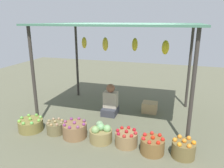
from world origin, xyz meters
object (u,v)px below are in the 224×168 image
object	(u,v)px
vendor_person	(110,103)
basket_red_tomatoes	(152,145)
basket_potatoes	(56,127)
basket_green_apples	(31,125)
basket_purple_onions	(75,130)
wooden_crate_near_vendor	(150,107)
basket_red_apples	(126,138)
basket_oranges	(183,149)
basket_cabbages	(101,134)

from	to	relation	value
vendor_person	basket_red_tomatoes	size ratio (longest dim) A/B	1.84
basket_potatoes	basket_red_tomatoes	xyz separation A→B (m)	(2.02, -0.11, 0.02)
basket_green_apples	basket_purple_onions	bearing A→B (deg)	1.98
basket_green_apples	wooden_crate_near_vendor	distance (m)	2.87
basket_red_apples	basket_oranges	bearing A→B (deg)	-3.12
basket_green_apples	basket_purple_onions	size ratio (longest dim) A/B	1.06
basket_green_apples	basket_potatoes	distance (m)	0.58
basket_potatoes	basket_red_tomatoes	size ratio (longest dim) A/B	0.87
basket_green_apples	basket_potatoes	xyz separation A→B (m)	(0.57, 0.05, 0.00)
basket_potatoes	basket_purple_onions	bearing A→B (deg)	-1.95
basket_green_apples	basket_cabbages	size ratio (longest dim) A/B	1.16
basket_green_apples	basket_purple_onions	world-z (taller)	basket_purple_onions
basket_potatoes	basket_red_apples	size ratio (longest dim) A/B	0.86
basket_potatoes	wooden_crate_near_vendor	world-z (taller)	basket_potatoes
basket_green_apples	basket_red_tomatoes	size ratio (longest dim) A/B	1.21
wooden_crate_near_vendor	basket_green_apples	bearing A→B (deg)	-143.08
basket_red_apples	basket_oranges	distance (m)	1.03
vendor_person	basket_cabbages	distance (m)	1.31
basket_purple_onions	basket_oranges	bearing A→B (deg)	-1.30
basket_cabbages	wooden_crate_near_vendor	bearing A→B (deg)	67.29
basket_green_apples	basket_cabbages	distance (m)	1.59
basket_oranges	basket_green_apples	bearing A→B (deg)	179.78
basket_cabbages	basket_purple_onions	bearing A→B (deg)	179.96
basket_cabbages	basket_oranges	bearing A→B (deg)	-1.76
basket_potatoes	basket_red_apples	distance (m)	1.52
basket_red_tomatoes	wooden_crate_near_vendor	world-z (taller)	basket_red_tomatoes
basket_green_apples	basket_red_tomatoes	world-z (taller)	basket_red_tomatoes
basket_potatoes	basket_oranges	size ratio (longest dim) A/B	0.91
vendor_person	basket_red_tomatoes	bearing A→B (deg)	-48.24
basket_red_tomatoes	wooden_crate_near_vendor	distance (m)	1.81
basket_red_apples	basket_oranges	world-z (taller)	basket_oranges
basket_red_tomatoes	basket_oranges	bearing A→B (deg)	4.78
basket_potatoes	basket_purple_onions	xyz separation A→B (m)	(0.45, -0.02, 0.02)
basket_red_tomatoes	wooden_crate_near_vendor	size ratio (longest dim) A/B	1.14
basket_red_tomatoes	basket_green_apples	bearing A→B (deg)	178.76
basket_cabbages	vendor_person	bearing A→B (deg)	99.68
basket_oranges	basket_red_apples	bearing A→B (deg)	176.88
basket_potatoes	basket_cabbages	world-z (taller)	basket_cabbages
basket_red_tomatoes	wooden_crate_near_vendor	xyz separation A→B (m)	(-0.30, 1.78, -0.01)
vendor_person	basket_red_apples	size ratio (longest dim) A/B	1.83
basket_potatoes	basket_oranges	world-z (taller)	basket_oranges
basket_green_apples	basket_oranges	xyz separation A→B (m)	(3.12, -0.01, 0.02)
basket_potatoes	basket_cabbages	size ratio (longest dim) A/B	0.83
basket_purple_onions	basket_oranges	xyz separation A→B (m)	(2.10, -0.05, 0.00)
basket_purple_onions	basket_red_tomatoes	bearing A→B (deg)	-3.34
vendor_person	basket_purple_onions	world-z (taller)	vendor_person
vendor_person	wooden_crate_near_vendor	bearing A→B (deg)	23.72
vendor_person	basket_green_apples	size ratio (longest dim) A/B	1.51
basket_red_apples	basket_red_tomatoes	bearing A→B (deg)	-11.29
basket_cabbages	wooden_crate_near_vendor	world-z (taller)	basket_cabbages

